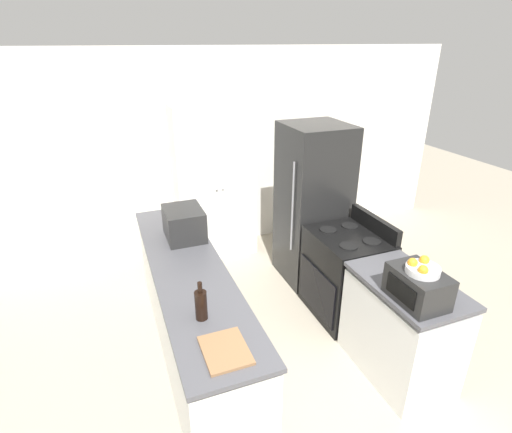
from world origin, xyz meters
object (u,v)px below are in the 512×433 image
(toaster_oven, at_px, (418,286))
(wine_bottle, at_px, (201,304))
(pantry_cabinet, at_px, (214,183))
(stove, at_px, (345,274))
(fruit_bowl, at_px, (422,268))
(refrigerator, at_px, (312,205))
(microwave, at_px, (184,223))

(toaster_oven, bearing_deg, wine_bottle, 166.21)
(pantry_cabinet, bearing_deg, stove, -63.14)
(pantry_cabinet, xyz_separation_m, fruit_bowl, (0.73, -2.83, 0.19))
(stove, distance_m, wine_bottle, 1.89)
(refrigerator, bearing_deg, wine_bottle, -138.23)
(stove, xyz_separation_m, toaster_oven, (-0.14, -1.09, 0.56))
(refrigerator, distance_m, toaster_oven, 1.88)
(microwave, distance_m, wine_bottle, 1.28)
(stove, distance_m, refrigerator, 0.91)
(refrigerator, height_order, wine_bottle, refrigerator)
(stove, bearing_deg, pantry_cabinet, 116.86)
(refrigerator, height_order, fruit_bowl, refrigerator)
(toaster_oven, height_order, fruit_bowl, fruit_bowl)
(stove, xyz_separation_m, fruit_bowl, (-0.15, -1.10, 0.73))
(stove, relative_size, fruit_bowl, 4.41)
(pantry_cabinet, xyz_separation_m, wine_bottle, (-0.78, -2.45, 0.02))
(microwave, bearing_deg, toaster_oven, -50.19)
(stove, relative_size, microwave, 2.39)
(microwave, xyz_separation_m, fruit_bowl, (1.36, -1.65, 0.14))
(microwave, height_order, wine_bottle, microwave)
(wine_bottle, height_order, toaster_oven, wine_bottle)
(wine_bottle, bearing_deg, fruit_bowl, -14.23)
(refrigerator, distance_m, fruit_bowl, 1.91)
(pantry_cabinet, distance_m, toaster_oven, 2.92)
(microwave, distance_m, fruit_bowl, 2.15)
(refrigerator, xyz_separation_m, toaster_oven, (-0.16, -1.87, 0.10))
(refrigerator, relative_size, fruit_bowl, 7.73)
(stove, xyz_separation_m, refrigerator, (0.02, 0.78, 0.47))
(microwave, bearing_deg, fruit_bowl, -50.46)
(pantry_cabinet, distance_m, microwave, 1.34)
(pantry_cabinet, bearing_deg, refrigerator, -46.78)
(stove, bearing_deg, microwave, 159.84)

